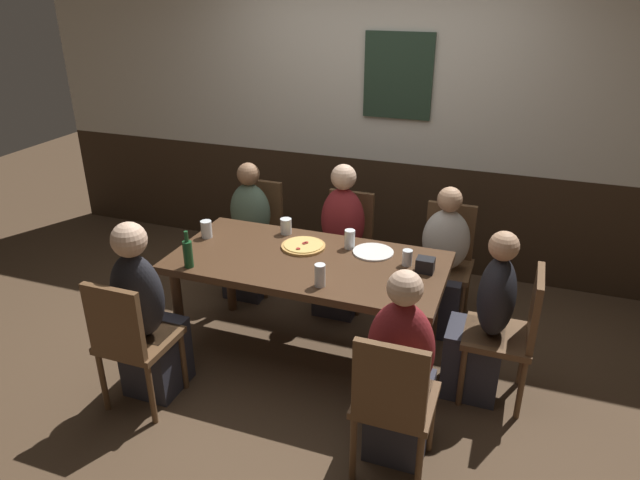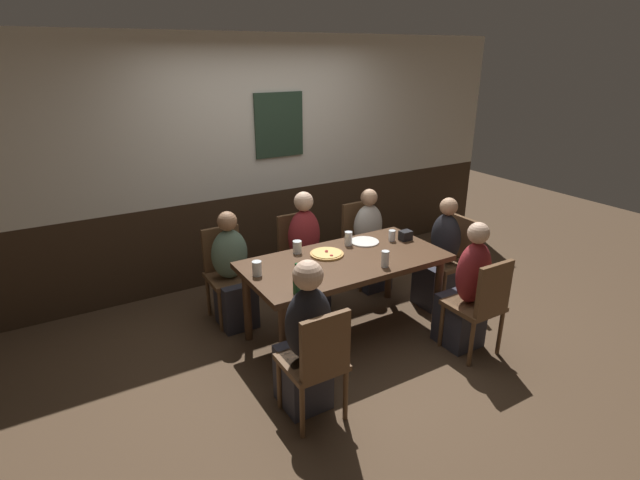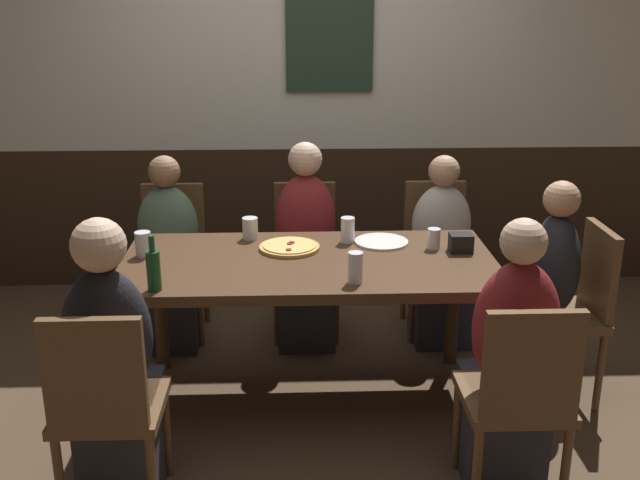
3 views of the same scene
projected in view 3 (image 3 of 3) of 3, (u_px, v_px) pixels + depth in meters
ground_plane at (309, 397)px, 3.76m from camera, size 12.00×12.00×0.00m
wall_back at (302, 95)px, 4.91m from camera, size 6.40×0.13×2.60m
dining_table at (309, 275)px, 3.55m from camera, size 1.77×0.87×0.74m
chair_head_east at (574, 303)px, 3.65m from camera, size 0.40×0.40×0.88m
chair_right_far at (436, 248)px, 4.44m from camera, size 0.40×0.40×0.88m
chair_left_far at (173, 251)px, 4.38m from camera, size 0.40×0.40×0.88m
chair_left_near at (105, 402)px, 2.76m from camera, size 0.40×0.40×0.88m
chair_mid_far at (305, 250)px, 4.41m from camera, size 0.40×0.40×0.88m
chair_right_near at (520, 393)px, 2.82m from camera, size 0.40×0.40×0.88m
person_head_east at (540, 310)px, 3.65m from camera, size 0.37×0.34×1.11m
person_right_far at (441, 265)px, 4.30m from camera, size 0.34×0.37×1.08m
person_left_far at (169, 268)px, 4.24m from camera, size 0.34×0.37×1.09m
person_left_near at (115, 380)px, 2.92m from camera, size 0.34×0.37×1.17m
person_mid_far at (306, 260)px, 4.26m from camera, size 0.34×0.37×1.16m
person_right_near at (508, 376)px, 2.98m from camera, size 0.34×0.37×1.15m
pizza at (289, 247)px, 3.66m from camera, size 0.30×0.30×0.03m
pint_glass_stout at (250, 230)px, 3.81m from camera, size 0.08×0.08×0.11m
beer_glass_half at (143, 245)px, 3.56m from camera, size 0.08×0.08×0.12m
pint_glass_amber at (355, 269)px, 3.22m from camera, size 0.07×0.07×0.14m
tumbler_short at (434, 239)px, 3.66m from camera, size 0.06×0.06×0.10m
pint_glass_pale at (348, 232)px, 3.76m from camera, size 0.07×0.07×0.13m
beer_bottle_green at (154, 269)px, 3.13m from camera, size 0.06×0.06×0.24m
plate_white_large at (381, 242)px, 3.76m from camera, size 0.27×0.27×0.01m
condiment_caddy at (461, 243)px, 3.62m from camera, size 0.11×0.09×0.09m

